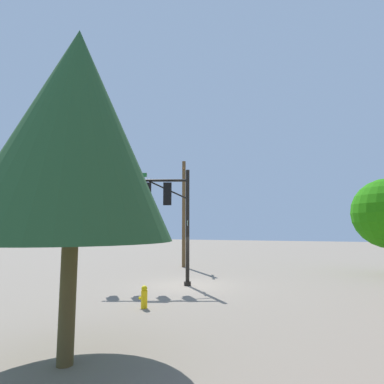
{
  "coord_description": "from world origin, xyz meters",
  "views": [
    {
      "loc": [
        -5.63,
        15.58,
        2.98
      ],
      "look_at": [
        -0.27,
        0.06,
        4.88
      ],
      "focal_mm": 29.06,
      "sensor_mm": 36.0,
      "label": 1
    }
  ],
  "objects_px": {
    "fire_hydrant": "(144,297)",
    "utility_pole": "(184,211)",
    "tree_near": "(75,132)",
    "signal_pole_assembly": "(150,201)"
  },
  "relations": [
    {
      "from": "fire_hydrant",
      "to": "utility_pole",
      "type": "bearing_deg",
      "value": -76.34
    },
    {
      "from": "fire_hydrant",
      "to": "tree_near",
      "type": "relative_size",
      "value": 0.11
    },
    {
      "from": "signal_pole_assembly",
      "to": "utility_pole",
      "type": "height_order",
      "value": "utility_pole"
    },
    {
      "from": "signal_pole_assembly",
      "to": "fire_hydrant",
      "type": "xyz_separation_m",
      "value": [
        -1.95,
        4.21,
        -3.98
      ]
    },
    {
      "from": "signal_pole_assembly",
      "to": "fire_hydrant",
      "type": "height_order",
      "value": "signal_pole_assembly"
    },
    {
      "from": "fire_hydrant",
      "to": "tree_near",
      "type": "xyz_separation_m",
      "value": [
        -0.64,
        4.88,
        4.83
      ]
    },
    {
      "from": "signal_pole_assembly",
      "to": "fire_hydrant",
      "type": "relative_size",
      "value": 7.35
    },
    {
      "from": "signal_pole_assembly",
      "to": "fire_hydrant",
      "type": "bearing_deg",
      "value": 114.81
    },
    {
      "from": "utility_pole",
      "to": "tree_near",
      "type": "bearing_deg",
      "value": 101.89
    },
    {
      "from": "tree_near",
      "to": "utility_pole",
      "type": "bearing_deg",
      "value": -78.11
    }
  ]
}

